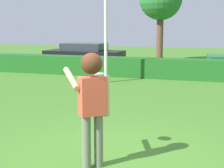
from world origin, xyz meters
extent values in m
plane|color=#3F7226|center=(0.00, 0.00, 0.00)|extent=(60.00, 60.00, 0.00)
cylinder|color=#686F58|center=(-0.20, -0.35, 0.42)|extent=(0.14, 0.14, 0.84)
cylinder|color=#686F58|center=(-0.05, -0.22, 0.42)|extent=(0.14, 0.14, 0.84)
cube|color=#DD4C37|center=(-0.13, -0.29, 1.13)|extent=(0.43, 0.41, 0.58)
cylinder|color=tan|center=(-0.49, -0.23, 1.37)|extent=(0.47, 0.52, 0.30)
cylinder|color=tan|center=(0.05, -0.14, 1.11)|extent=(0.09, 0.09, 0.62)
sphere|color=tan|center=(-0.13, -0.29, 1.59)|extent=(0.22, 0.22, 0.22)
sphere|color=#4B2716|center=(-0.13, -0.29, 1.62)|extent=(0.33, 0.33, 0.33)
cylinder|color=white|center=(-0.25, 0.26, 1.39)|extent=(0.26, 0.26, 0.04)
cylinder|color=silver|center=(-2.47, 7.38, 2.77)|extent=(0.12, 0.12, 5.54)
cube|color=#1D5B1E|center=(0.00, 9.18, 0.41)|extent=(25.55, 0.90, 0.82)
cube|color=black|center=(-5.29, 12.13, 0.57)|extent=(4.23, 1.78, 0.55)
cube|color=#2D333D|center=(-5.29, 12.13, 1.05)|extent=(2.23, 1.61, 0.40)
cylinder|color=black|center=(-3.81, 12.95, 0.30)|extent=(0.60, 0.11, 0.60)
cylinder|color=black|center=(-3.84, 11.25, 0.30)|extent=(0.60, 0.11, 0.60)
cylinder|color=black|center=(-6.74, 13.01, 0.30)|extent=(0.60, 0.11, 0.60)
cylinder|color=black|center=(-6.78, 11.31, 0.30)|extent=(0.60, 0.11, 0.60)
cylinder|color=black|center=(1.73, 12.00, 0.30)|extent=(0.61, 0.18, 0.60)
cylinder|color=brown|center=(-1.79, 15.62, 1.50)|extent=(0.40, 0.40, 3.00)
camera|label=1|loc=(1.66, -4.96, 2.17)|focal=54.56mm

